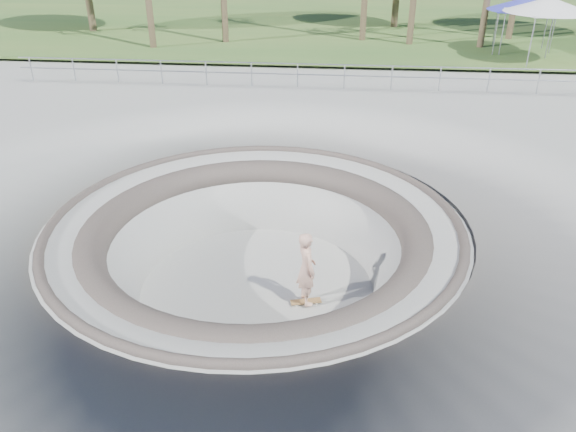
% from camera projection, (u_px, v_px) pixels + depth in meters
% --- Properties ---
extents(ground, '(180.00, 180.00, 0.00)m').
position_uv_depth(ground, '(255.00, 222.00, 13.83)').
color(ground, '#9C9D98').
rests_on(ground, ground).
extents(skate_bowl, '(14.00, 14.00, 4.10)m').
position_uv_depth(skate_bowl, '(257.00, 283.00, 14.69)').
color(skate_bowl, '#9C9D98').
rests_on(skate_bowl, ground).
extents(grass_strip, '(180.00, 36.00, 0.12)m').
position_uv_depth(grass_strip, '(322.00, 12.00, 43.60)').
color(grass_strip, '#2F5823').
rests_on(grass_strip, ground).
extents(distant_hills, '(103.20, 45.00, 28.60)m').
position_uv_depth(distant_hills, '(361.00, 48.00, 67.02)').
color(distant_hills, brown).
rests_on(distant_hills, ground).
extents(safety_railing, '(25.00, 0.06, 1.03)m').
position_uv_depth(safety_railing, '(298.00, 75.00, 24.05)').
color(safety_railing, '#93949B').
rests_on(safety_railing, ground).
extents(skateboard, '(0.80, 0.41, 0.08)m').
position_uv_depth(skateboard, '(306.00, 301.00, 14.02)').
color(skateboard, olive).
rests_on(skateboard, ground).
extents(skater, '(0.71, 0.83, 1.94)m').
position_uv_depth(skater, '(307.00, 268.00, 13.55)').
color(skater, '#D6A28A').
rests_on(skater, skateboard).
extents(canopy_white, '(5.78, 5.78, 3.01)m').
position_uv_depth(canopy_white, '(549.00, 5.00, 27.23)').
color(canopy_white, '#93949B').
rests_on(canopy_white, ground).
extents(canopy_blue, '(5.36, 5.36, 2.77)m').
position_uv_depth(canopy_blue, '(526.00, 4.00, 29.13)').
color(canopy_blue, '#93949B').
rests_on(canopy_blue, ground).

